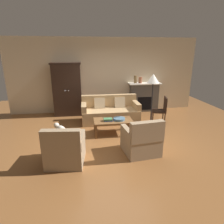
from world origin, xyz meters
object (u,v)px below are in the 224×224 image
object	(u,v)px
armchair_near_left	(65,150)
fireplace	(144,97)
coffee_table	(113,122)
mantel_vase_bronze	(135,79)
couch	(110,112)
floor_lamp	(153,82)
armoire	(67,89)
book_stack	(108,120)
fruit_bowl	(119,119)
side_chair_wooden	(161,109)
armchair_near_right	(142,141)
mantel_vase_terracotta	(140,80)
dog	(60,129)

from	to	relation	value
armchair_near_left	fireplace	bearing A→B (deg)	51.30
coffee_table	mantel_vase_bronze	bearing A→B (deg)	60.45
couch	floor_lamp	bearing A→B (deg)	-38.19
armoire	couch	world-z (taller)	armoire
book_stack	armchair_near_left	xyz separation A→B (m)	(-1.08, -1.34, -0.14)
fireplace	armchair_near_left	size ratio (longest dim) A/B	1.43
fruit_bowl	side_chair_wooden	world-z (taller)	side_chair_wooden
fireplace	side_chair_wooden	distance (m)	1.50
fruit_bowl	armchair_near_left	size ratio (longest dim) A/B	0.38
coffee_table	armchair_near_right	xyz separation A→B (m)	(0.49, -1.20, -0.05)
mantel_vase_terracotta	armchair_near_right	distance (m)	3.51
armoire	mantel_vase_terracotta	xyz separation A→B (m)	(2.77, 0.06, 0.27)
couch	coffee_table	world-z (taller)	couch
armchair_near_right	fireplace	bearing A→B (deg)	72.10
coffee_table	mantel_vase_bronze	distance (m)	2.54
armchair_near_right	book_stack	bearing A→B (deg)	119.14
armoire	armchair_near_right	xyz separation A→B (m)	(1.89, -3.21, -0.65)
book_stack	mantel_vase_bronze	distance (m)	2.62
mantel_vase_terracotta	coffee_table	bearing A→B (deg)	-123.57
couch	floor_lamp	distance (m)	1.83
fruit_bowl	side_chair_wooden	xyz separation A→B (m)	(1.51, 0.61, 0.06)
coffee_table	fruit_bowl	size ratio (longest dim) A/B	3.28
fireplace	armoire	world-z (taller)	armoire
coffee_table	book_stack	size ratio (longest dim) A/B	4.26
couch	dog	size ratio (longest dim) A/B	3.90
fireplace	mantel_vase_terracotta	distance (m)	0.69
coffee_table	armchair_near_right	distance (m)	1.30
coffee_table	mantel_vase_bronze	size ratio (longest dim) A/B	3.76
fireplace	armoire	xyz separation A→B (m)	(-2.95, -0.08, 0.39)
fruit_bowl	fireplace	bearing A→B (deg)	56.73
couch	coffee_table	xyz separation A→B (m)	(-0.06, -1.07, 0.05)
armchair_near_right	dog	world-z (taller)	armchair_near_right
fruit_bowl	mantel_vase_bronze	world-z (taller)	mantel_vase_bronze
fireplace	side_chair_wooden	bearing A→B (deg)	-84.92
armoire	mantel_vase_terracotta	bearing A→B (deg)	1.24
armchair_near_right	side_chair_wooden	world-z (taller)	side_chair_wooden
coffee_table	side_chair_wooden	distance (m)	1.79
coffee_table	floor_lamp	bearing A→B (deg)	8.87
couch	floor_lamp	xyz separation A→B (m)	(1.13, -0.89, 1.14)
dog	couch	bearing A→B (deg)	36.41
armoire	fruit_bowl	distance (m)	2.61
fruit_bowl	floor_lamp	world-z (taller)	floor_lamp
fireplace	fruit_bowl	bearing A→B (deg)	-123.27
armchair_near_right	side_chair_wooden	bearing A→B (deg)	56.37
fruit_bowl	book_stack	size ratio (longest dim) A/B	1.30
couch	mantel_vase_terracotta	world-z (taller)	mantel_vase_terracotta
fruit_bowl	book_stack	world-z (taller)	book_stack
fruit_bowl	mantel_vase_bronze	size ratio (longest dim) A/B	1.15
book_stack	dog	world-z (taller)	book_stack
fireplace	book_stack	size ratio (longest dim) A/B	4.88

